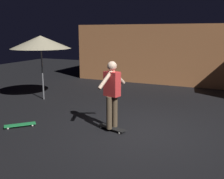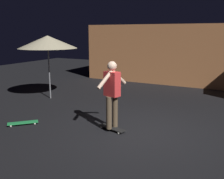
{
  "view_description": "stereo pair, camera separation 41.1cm",
  "coord_description": "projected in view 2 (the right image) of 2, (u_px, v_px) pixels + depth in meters",
  "views": [
    {
      "loc": [
        1.9,
        -5.83,
        2.42
      ],
      "look_at": [
        -0.63,
        -0.15,
        1.05
      ],
      "focal_mm": 41.89,
      "sensor_mm": 36.0,
      "label": 1
    },
    {
      "loc": [
        2.27,
        -5.65,
        2.42
      ],
      "look_at": [
        -0.63,
        -0.15,
        1.05
      ],
      "focal_mm": 41.89,
      "sensor_mm": 36.0,
      "label": 2
    }
  ],
  "objects": [
    {
      "name": "patio_umbrella",
      "position": [
        48.0,
        42.0,
        9.31
      ],
      "size": [
        2.1,
        2.1,
        2.3
      ],
      "color": "slate",
      "rests_on": "ground_plane"
    },
    {
      "name": "skater",
      "position": [
        112.0,
        90.0,
        6.36
      ],
      "size": [
        0.42,
        0.97,
        1.67
      ],
      "color": "brown",
      "rests_on": "skateboard_ridden"
    },
    {
      "name": "low_building",
      "position": [
        185.0,
        53.0,
        13.27
      ],
      "size": [
        9.24,
        3.7,
        2.77
      ],
      "color": "#C67A47",
      "rests_on": "ground_plane"
    },
    {
      "name": "skateboard_spare",
      "position": [
        23.0,
        123.0,
        6.95
      ],
      "size": [
        0.69,
        0.7,
        0.07
      ],
      "color": "green",
      "rests_on": "ground_plane"
    },
    {
      "name": "skateboard_ridden",
      "position": [
        112.0,
        128.0,
        6.57
      ],
      "size": [
        0.81,
        0.4,
        0.07
      ],
      "color": "black",
      "rests_on": "ground_plane"
    },
    {
      "name": "ground_plane",
      "position": [
        137.0,
        132.0,
        6.43
      ],
      "size": [
        28.0,
        28.0,
        0.0
      ],
      "primitive_type": "plane",
      "color": "black"
    }
  ]
}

